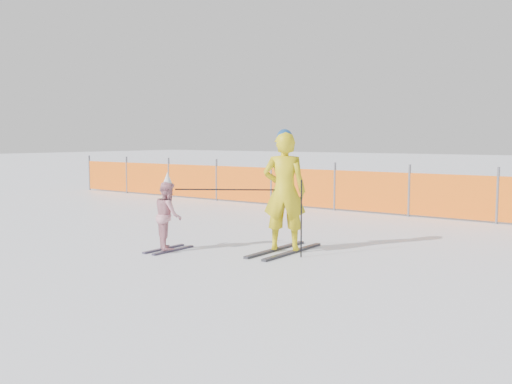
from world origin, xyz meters
TOP-DOWN VIEW (x-y plane):
  - ground at (0.00, 0.00)m, footprint 120.00×120.00m
  - adult at (0.34, 0.82)m, footprint 0.83×1.67m
  - child at (-1.29, -0.22)m, footprint 0.69×0.92m
  - ski_poles at (0.06, 0.43)m, footprint 2.00×0.92m
  - safety_fence at (-4.31, 6.14)m, footprint 14.61×0.06m

SIDE VIEW (x-z plane):
  - ground at x=0.00m, z-range 0.00..0.00m
  - safety_fence at x=-4.31m, z-range -0.07..1.18m
  - child at x=-1.29m, z-range -0.06..1.26m
  - ski_poles at x=0.06m, z-range 0.24..1.47m
  - adult at x=0.34m, z-range 0.00..2.02m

